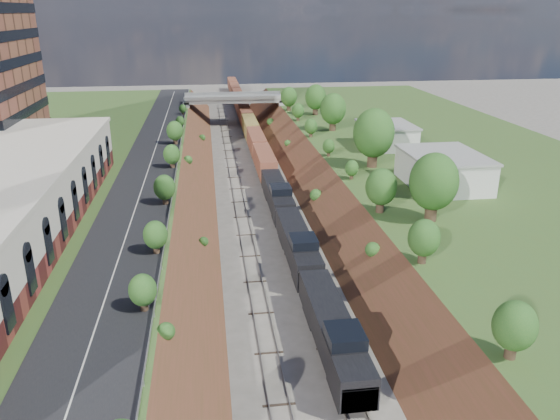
{
  "coord_description": "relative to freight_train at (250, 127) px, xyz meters",
  "views": [
    {
      "loc": [
        -6.81,
        -13.1,
        26.72
      ],
      "look_at": [
        0.74,
        42.78,
        6.0
      ],
      "focal_mm": 35.0,
      "sensor_mm": 36.0,
      "label": 1
    }
  ],
  "objects": [
    {
      "name": "tree_right_large",
      "position": [
        14.4,
        -65.54,
        6.92
      ],
      "size": [
        5.25,
        5.25,
        7.61
      ],
      "color": "#473323",
      "rests_on": "platform_right"
    },
    {
      "name": "embankment_right",
      "position": [
        8.4,
        -45.54,
        -2.47
      ],
      "size": [
        10.0,
        180.0,
        10.0
      ],
      "primitive_type": "cube",
      "rotation": [
        0.0,
        0.79,
        0.0
      ],
      "color": "brown",
      "rests_on": "ground"
    },
    {
      "name": "embankment_left",
      "position": [
        -13.6,
        -45.54,
        -2.47
      ],
      "size": [
        10.0,
        180.0,
        10.0
      ],
      "primitive_type": "cube",
      "rotation": [
        0.0,
        0.79,
        0.0
      ],
      "color": "brown",
      "rests_on": "ground"
    },
    {
      "name": "rail_right_track",
      "position": [
        0.0,
        -45.54,
        -2.38
      ],
      "size": [
        1.58,
        180.0,
        0.18
      ],
      "primitive_type": "cube",
      "color": "gray",
      "rests_on": "ground"
    },
    {
      "name": "freight_train",
      "position": [
        0.0,
        0.0,
        0.0
      ],
      "size": [
        2.78,
        172.22,
        4.55
      ],
      "color": "black",
      "rests_on": "ground"
    },
    {
      "name": "tree_left_crest",
      "position": [
        -14.4,
        -85.54,
        4.57
      ],
      "size": [
        2.45,
        2.45,
        3.55
      ],
      "color": "#473323",
      "rests_on": "platform_left"
    },
    {
      "name": "platform_left",
      "position": [
        -35.6,
        -45.54,
        0.03
      ],
      "size": [
        44.0,
        180.0,
        5.0
      ],
      "primitive_type": "cube",
      "color": "#435E27",
      "rests_on": "ground"
    },
    {
      "name": "white_building_far",
      "position": [
        20.4,
        -31.54,
        4.33
      ],
      "size": [
        8.0,
        10.0,
        3.6
      ],
      "primitive_type": "cube",
      "color": "silver",
      "rests_on": "platform_right"
    },
    {
      "name": "road",
      "position": [
        -18.1,
        -45.54,
        2.58
      ],
      "size": [
        8.0,
        180.0,
        0.1
      ],
      "primitive_type": "cube",
      "color": "black",
      "rests_on": "platform_left"
    },
    {
      "name": "white_building_near",
      "position": [
        20.9,
        -53.54,
        4.53
      ],
      "size": [
        9.0,
        12.0,
        4.0
      ],
      "primitive_type": "cube",
      "color": "silver",
      "rests_on": "platform_right"
    },
    {
      "name": "guardrail",
      "position": [
        -14.0,
        -45.74,
        3.08
      ],
      "size": [
        0.1,
        171.0,
        0.7
      ],
      "color": "#99999E",
      "rests_on": "platform_left"
    },
    {
      "name": "overpass",
      "position": [
        -2.6,
        16.46,
        2.45
      ],
      "size": [
        24.5,
        8.3,
        7.4
      ],
      "color": "gray",
      "rests_on": "ground"
    },
    {
      "name": "rail_left_track",
      "position": [
        -5.2,
        -45.54,
        -2.38
      ],
      "size": [
        1.58,
        180.0,
        0.18
      ],
      "primitive_type": "cube",
      "color": "gray",
      "rests_on": "ground"
    },
    {
      "name": "platform_right",
      "position": [
        30.4,
        -45.54,
        0.03
      ],
      "size": [
        44.0,
        180.0,
        5.0
      ],
      "primitive_type": "cube",
      "color": "#435E27",
      "rests_on": "ground"
    }
  ]
}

